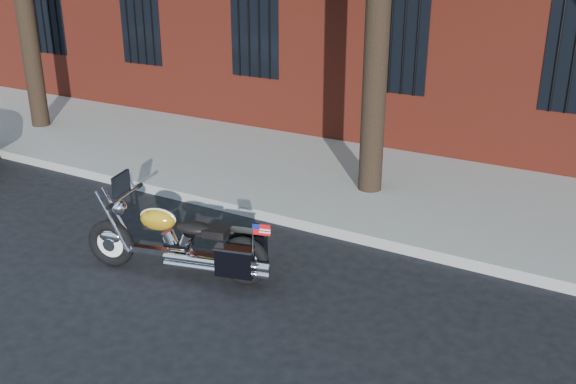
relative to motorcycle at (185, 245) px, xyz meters
The scene contains 4 objects.
ground 0.77m from the motorcycle, 58.25° to the left, with size 120.00×120.00×0.00m, color black.
curb 1.99m from the motorcycle, 79.98° to the left, with size 40.00×0.16×0.15m, color gray.
sidewalk 3.84m from the motorcycle, 84.88° to the left, with size 40.00×3.60×0.15m, color gray.
motorcycle is the anchor object (origin of this frame).
Camera 1 is at (4.12, -5.76, 3.67)m, focal length 40.00 mm.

